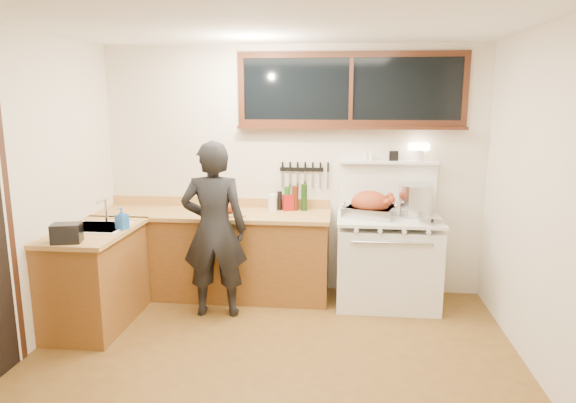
# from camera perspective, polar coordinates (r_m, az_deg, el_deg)

# --- Properties ---
(ground_plane) EXTENTS (4.00, 3.50, 0.02)m
(ground_plane) POSITION_cam_1_polar(r_m,az_deg,el_deg) (4.21, -1.99, -18.03)
(ground_plane) COLOR brown
(room_shell) EXTENTS (4.10, 3.60, 2.65)m
(room_shell) POSITION_cam_1_polar(r_m,az_deg,el_deg) (3.69, -2.17, 5.03)
(room_shell) COLOR silver
(room_shell) RESTS_ON ground
(counter_back) EXTENTS (2.44, 0.64, 1.00)m
(counter_back) POSITION_cam_1_polar(r_m,az_deg,el_deg) (5.49, -8.23, -5.70)
(counter_back) COLOR brown
(counter_back) RESTS_ON ground
(counter_left) EXTENTS (0.64, 1.09, 0.90)m
(counter_left) POSITION_cam_1_polar(r_m,az_deg,el_deg) (5.06, -20.59, -7.86)
(counter_left) COLOR brown
(counter_left) RESTS_ON ground
(sink_unit) EXTENTS (0.50, 0.45, 0.37)m
(sink_unit) POSITION_cam_1_polar(r_m,az_deg,el_deg) (5.01, -20.32, -3.32)
(sink_unit) COLOR white
(sink_unit) RESTS_ON counter_left
(vintage_stove) EXTENTS (1.02, 0.74, 1.61)m
(vintage_stove) POSITION_cam_1_polar(r_m,az_deg,el_deg) (5.31, 10.98, -6.24)
(vintage_stove) COLOR white
(vintage_stove) RESTS_ON ground
(back_window) EXTENTS (2.32, 0.13, 0.77)m
(back_window) POSITION_cam_1_polar(r_m,az_deg,el_deg) (5.35, 6.99, 11.38)
(back_window) COLOR black
(back_window) RESTS_ON room_shell
(knife_strip) EXTENTS (0.52, 0.03, 0.28)m
(knife_strip) POSITION_cam_1_polar(r_m,az_deg,el_deg) (5.43, 1.72, 3.47)
(knife_strip) COLOR black
(knife_strip) RESTS_ON room_shell
(man) EXTENTS (0.65, 0.47, 1.68)m
(man) POSITION_cam_1_polar(r_m,az_deg,el_deg) (4.89, -8.19, -3.11)
(man) COLOR black
(man) RESTS_ON ground
(soap_bottle) EXTENTS (0.11, 0.12, 0.20)m
(soap_bottle) POSITION_cam_1_polar(r_m,az_deg,el_deg) (4.83, -17.98, -1.81)
(soap_bottle) COLOR blue
(soap_bottle) RESTS_ON counter_left
(toaster) EXTENTS (0.26, 0.21, 0.16)m
(toaster) POSITION_cam_1_polar(r_m,az_deg,el_deg) (4.56, -23.39, -3.25)
(toaster) COLOR black
(toaster) RESTS_ON counter_left
(cutting_board) EXTENTS (0.45, 0.38, 0.14)m
(cutting_board) POSITION_cam_1_polar(r_m,az_deg,el_deg) (5.21, -6.93, -0.94)
(cutting_board) COLOR tan
(cutting_board) RESTS_ON counter_back
(roast_turkey) EXTENTS (0.57, 0.49, 0.26)m
(roast_turkey) POSITION_cam_1_polar(r_m,az_deg,el_deg) (5.16, 9.16, -0.54)
(roast_turkey) COLOR silver
(roast_turkey) RESTS_ON vintage_stove
(stockpot) EXTENTS (0.41, 0.41, 0.32)m
(stockpot) POSITION_cam_1_polar(r_m,az_deg,el_deg) (5.27, 13.96, 0.12)
(stockpot) COLOR silver
(stockpot) RESTS_ON vintage_stove
(saucepan) EXTENTS (0.22, 0.30, 0.13)m
(saucepan) POSITION_cam_1_polar(r_m,az_deg,el_deg) (5.30, 12.08, -0.77)
(saucepan) COLOR silver
(saucepan) RESTS_ON vintage_stove
(pot_lid) EXTENTS (0.28, 0.28, 0.04)m
(pot_lid) POSITION_cam_1_polar(r_m,az_deg,el_deg) (5.02, 15.73, -2.22)
(pot_lid) COLOR silver
(pot_lid) RESTS_ON vintage_stove
(coffee_tin) EXTENTS (0.13, 0.12, 0.17)m
(coffee_tin) POSITION_cam_1_polar(r_m,az_deg,el_deg) (5.38, 0.02, -0.11)
(coffee_tin) COLOR maroon
(coffee_tin) RESTS_ON counter_back
(pitcher) EXTENTS (0.10, 0.10, 0.18)m
(pitcher) POSITION_cam_1_polar(r_m,az_deg,el_deg) (5.36, -1.75, -0.13)
(pitcher) COLOR white
(pitcher) RESTS_ON counter_back
(bottle_cluster) EXTENTS (0.32, 0.07, 0.28)m
(bottle_cluster) POSITION_cam_1_polar(r_m,az_deg,el_deg) (5.38, 0.64, 0.36)
(bottle_cluster) COLOR black
(bottle_cluster) RESTS_ON counter_back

